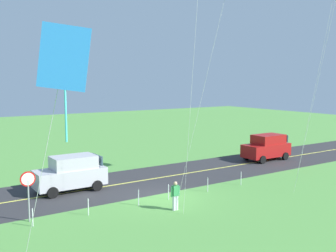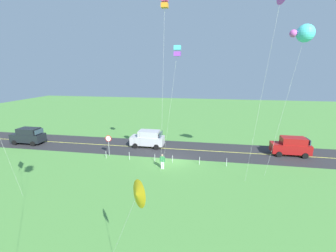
% 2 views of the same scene
% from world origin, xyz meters
% --- Properties ---
extents(ground_plane, '(120.00, 120.00, 0.10)m').
position_xyz_m(ground_plane, '(0.00, 0.00, -0.05)').
color(ground_plane, '#549342').
extents(asphalt_road, '(120.00, 7.00, 0.00)m').
position_xyz_m(asphalt_road, '(0.00, -4.00, 0.00)').
color(asphalt_road, '#2D2D30').
rests_on(asphalt_road, ground).
extents(road_centre_stripe, '(120.00, 0.16, 0.00)m').
position_xyz_m(road_centre_stripe, '(0.00, -4.00, 0.01)').
color(road_centre_stripe, '#E5E04C').
rests_on(road_centre_stripe, asphalt_road).
extents(car_suv_foreground, '(4.40, 2.12, 2.24)m').
position_xyz_m(car_suv_foreground, '(3.98, -4.30, 1.15)').
color(car_suv_foreground, '#B7B7BC').
rests_on(car_suv_foreground, ground).
extents(car_parked_west_far, '(4.40, 2.12, 2.24)m').
position_xyz_m(car_parked_west_far, '(-13.86, -4.23, 1.15)').
color(car_parked_west_far, maroon).
rests_on(car_parked_west_far, ground).
extents(car_parked_east_far, '(4.40, 2.12, 2.24)m').
position_xyz_m(car_parked_east_far, '(20.79, -2.69, 1.15)').
color(car_parked_east_far, black).
rests_on(car_parked_east_far, ground).
extents(stop_sign, '(0.76, 0.08, 2.56)m').
position_xyz_m(stop_sign, '(7.69, -0.10, 1.80)').
color(stop_sign, gray).
rests_on(stop_sign, ground).
extents(person_adult_near, '(0.58, 0.22, 1.60)m').
position_xyz_m(person_adult_near, '(0.61, 2.53, 0.86)').
color(person_adult_near, silver).
rests_on(person_adult_near, ground).
extents(kite_red_low, '(2.04, 2.27, 12.11)m').
position_xyz_m(kite_red_low, '(-1.13, 4.50, 11.63)').
color(kite_red_low, silver).
rests_on(kite_red_low, ground).
extents(kite_blue_mid, '(0.89, 1.04, 16.02)m').
position_xyz_m(kite_blue_mid, '(0.03, 4.05, 15.51)').
color(kite_blue_mid, silver).
rests_on(kite_blue_mid, ground).
extents(kite_pink_drift, '(2.40, 1.89, 13.65)m').
position_xyz_m(kite_pink_drift, '(-11.21, 3.56, 12.95)').
color(kite_pink_drift, silver).
rests_on(kite_pink_drift, ground).
extents(kite_cyan_top, '(2.92, 3.19, 6.05)m').
position_xyz_m(kite_cyan_top, '(-1.44, 17.32, 5.48)').
color(kite_cyan_top, silver).
rests_on(kite_cyan_top, ground).
extents(fence_post_0, '(0.05, 0.05, 0.90)m').
position_xyz_m(fence_post_0, '(-6.03, 0.70, 0.45)').
color(fence_post_0, silver).
rests_on(fence_post_0, ground).
extents(fence_post_1, '(0.05, 0.05, 0.90)m').
position_xyz_m(fence_post_1, '(-3.14, 0.70, 0.45)').
color(fence_post_1, silver).
rests_on(fence_post_1, ground).
extents(fence_post_2, '(0.05, 0.05, 0.90)m').
position_xyz_m(fence_post_2, '(-0.16, 0.70, 0.45)').
color(fence_post_2, silver).
rests_on(fence_post_2, ground).
extents(fence_post_3, '(0.05, 0.05, 0.90)m').
position_xyz_m(fence_post_3, '(1.87, 0.70, 0.45)').
color(fence_post_3, silver).
rests_on(fence_post_3, ground).
extents(fence_post_4, '(0.05, 0.05, 0.90)m').
position_xyz_m(fence_post_4, '(4.88, 0.70, 0.45)').
color(fence_post_4, silver).
rests_on(fence_post_4, ground).
extents(fence_post_5, '(0.05, 0.05, 0.90)m').
position_xyz_m(fence_post_5, '(7.73, 0.70, 0.45)').
color(fence_post_5, silver).
rests_on(fence_post_5, ground).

